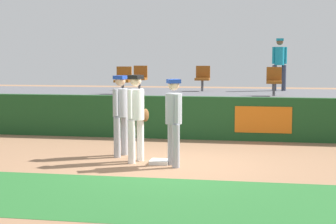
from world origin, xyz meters
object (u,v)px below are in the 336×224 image
at_px(player_runner_visitor, 174,116).
at_px(seat_front_right, 274,80).
at_px(seat_front_left, 123,79).
at_px(seat_back_center, 203,77).
at_px(first_base, 160,162).
at_px(player_fielder_home, 136,112).
at_px(seat_back_left, 140,76).
at_px(spectator_hooded, 279,60).
at_px(player_coach_visitor, 121,110).

xyz_separation_m(player_runner_visitor, seat_front_right, (2.12, 5.16, 0.55)).
distance_m(seat_front_left, seat_back_center, 2.88).
height_order(first_base, seat_front_left, seat_front_left).
bearing_deg(seat_back_center, player_runner_visitor, -88.50).
xyz_separation_m(player_fielder_home, player_runner_visitor, (0.86, -0.30, -0.04)).
relative_size(player_fielder_home, seat_front_right, 2.23).
bearing_deg(seat_back_left, spectator_hooded, 8.19).
relative_size(player_runner_visitor, seat_back_left, 2.14).
height_order(player_fielder_home, seat_back_left, seat_back_left).
relative_size(seat_back_center, seat_front_right, 1.00).
bearing_deg(player_fielder_home, first_base, 100.80).
distance_m(first_base, seat_back_center, 6.93).
xyz_separation_m(player_fielder_home, player_coach_visitor, (-0.51, 0.62, -0.02)).
bearing_deg(first_base, seat_front_left, 112.96).
distance_m(player_coach_visitor, seat_front_left, 4.41).
bearing_deg(seat_front_left, spectator_hooded, 27.41).
distance_m(seat_back_center, spectator_hooded, 2.66).
distance_m(first_base, player_fielder_home, 1.17).
height_order(player_coach_visitor, seat_back_center, seat_back_center).
bearing_deg(seat_front_right, first_base, -116.30).
distance_m(player_fielder_home, player_coach_visitor, 0.80).
xyz_separation_m(first_base, spectator_hooded, (2.67, 7.43, 2.10)).
bearing_deg(seat_back_left, first_base, -73.55).
bearing_deg(seat_back_center, first_base, -91.27).
height_order(first_base, seat_front_right, seat_front_right).
xyz_separation_m(seat_front_left, seat_front_right, (4.55, -0.00, -0.00)).
distance_m(player_fielder_home, seat_back_center, 6.72).
bearing_deg(player_runner_visitor, spectator_hooded, 135.63).
height_order(first_base, player_runner_visitor, player_runner_visitor).
relative_size(seat_front_left, seat_front_right, 1.00).
height_order(seat_back_center, seat_front_right, same).
bearing_deg(seat_back_center, seat_front_right, -38.06).
bearing_deg(first_base, player_coach_visitor, 145.84).
height_order(seat_front_left, seat_back_center, same).
distance_m(seat_front_left, spectator_hooded, 5.40).
bearing_deg(player_coach_visitor, player_runner_visitor, 71.26).
distance_m(player_runner_visitor, seat_back_center, 6.99).
xyz_separation_m(seat_front_left, seat_back_center, (2.25, 1.80, 0.00)).
relative_size(first_base, seat_back_center, 0.48).
relative_size(seat_front_right, spectator_hooded, 0.48).
distance_m(first_base, player_runner_visitor, 1.08).
distance_m(player_coach_visitor, seat_back_center, 6.19).
height_order(first_base, player_fielder_home, player_fielder_home).
xyz_separation_m(player_runner_visitor, seat_back_left, (-2.33, 6.96, 0.55)).
bearing_deg(player_coach_visitor, seat_back_left, -156.12).
relative_size(player_coach_visitor, spectator_hooded, 1.05).
xyz_separation_m(seat_back_left, spectator_hooded, (4.66, 0.67, 0.54)).
distance_m(first_base, seat_back_left, 7.21).
bearing_deg(first_base, seat_front_right, 63.70).
height_order(player_coach_visitor, seat_front_left, seat_front_left).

